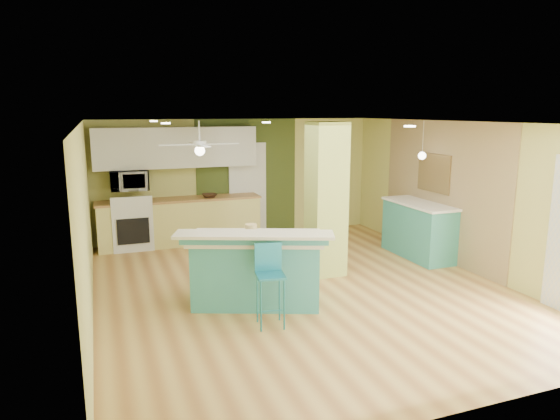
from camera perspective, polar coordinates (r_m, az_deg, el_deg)
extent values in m
cube|color=#A36D39|center=(7.78, 2.35, -8.84)|extent=(6.00, 7.00, 0.01)
cube|color=white|center=(7.30, 2.51, 9.97)|extent=(6.00, 7.00, 0.01)
cube|color=#C4C269|center=(10.72, -4.83, 3.64)|extent=(6.00, 0.01, 2.50)
cube|color=#C4C269|center=(4.52, 19.98, -7.78)|extent=(6.00, 0.01, 2.50)
cube|color=#C4C269|center=(6.89, -21.33, -1.42)|extent=(0.01, 7.00, 2.50)
cube|color=#C4C269|center=(9.02, 20.33, 1.52)|extent=(0.01, 7.00, 2.50)
cube|color=#8F7551|center=(9.47, 17.91, 2.11)|extent=(0.02, 3.40, 2.50)
cube|color=#3D4C1E|center=(10.75, -3.78, 3.68)|extent=(2.20, 0.02, 2.50)
cube|color=silver|center=(10.76, -3.72, 2.35)|extent=(0.82, 0.05, 2.00)
cube|color=#B0C059|center=(8.15, 5.29, 1.20)|extent=(0.55, 0.55, 2.50)
cube|color=#D7CE71|center=(10.29, -11.29, -1.38)|extent=(3.20, 0.60, 0.90)
cube|color=olive|center=(10.20, -11.39, 1.19)|extent=(3.25, 0.63, 0.04)
cube|color=silver|center=(10.20, -16.56, -1.76)|extent=(0.76, 0.64, 0.90)
cube|color=black|center=(9.88, -16.42, -2.34)|extent=(0.59, 0.02, 0.50)
cube|color=silver|center=(9.80, -16.62, 0.94)|extent=(0.76, 0.06, 0.18)
cube|color=silver|center=(10.19, -11.72, 7.01)|extent=(3.20, 0.34, 0.80)
imported|color=silver|center=(10.04, -16.85, 3.25)|extent=(0.70, 0.48, 0.39)
cylinder|color=white|center=(8.91, -9.22, 8.76)|extent=(0.03, 0.03, 0.40)
cylinder|color=white|center=(8.92, -9.18, 7.48)|extent=(0.24, 0.24, 0.10)
sphere|color=white|center=(8.93, -9.15, 6.71)|extent=(0.18, 0.18, 0.18)
cylinder|color=silver|center=(9.29, 16.03, 7.89)|extent=(0.01, 0.01, 0.62)
sphere|color=white|center=(9.31, 15.93, 5.99)|extent=(0.14, 0.14, 0.14)
cube|color=brown|center=(9.57, 17.18, 4.06)|extent=(0.03, 0.90, 0.70)
cube|color=teal|center=(7.07, -2.71, -7.00)|extent=(1.91, 1.43, 0.91)
cube|color=beige|center=(6.93, -2.75, -3.22)|extent=(2.05, 1.56, 0.05)
cube|color=teal|center=(6.52, -2.98, -3.34)|extent=(1.86, 0.84, 0.13)
cube|color=beige|center=(6.50, -2.99, -2.83)|extent=(2.09, 1.15, 0.04)
cylinder|color=teal|center=(6.19, -2.19, -10.98)|extent=(0.02, 0.02, 0.65)
cylinder|color=teal|center=(6.24, 0.49, -10.78)|extent=(0.02, 0.02, 0.65)
cylinder|color=teal|center=(6.46, -2.62, -10.02)|extent=(0.02, 0.02, 0.65)
cylinder|color=teal|center=(6.51, -0.05, -9.84)|extent=(0.02, 0.02, 0.65)
cube|color=teal|center=(6.23, -1.10, -7.49)|extent=(0.39, 0.39, 0.03)
cube|color=teal|center=(6.32, -1.37, -5.37)|extent=(0.35, 0.08, 0.36)
cube|color=teal|center=(9.58, 15.60, -2.30)|extent=(0.63, 1.52, 0.98)
cube|color=white|center=(9.48, 15.76, 0.70)|extent=(0.67, 1.58, 0.04)
imported|color=#322014|center=(10.21, -8.06, 1.64)|extent=(0.31, 0.31, 0.08)
cylinder|color=gold|center=(7.01, -3.35, -2.22)|extent=(0.17, 0.17, 0.15)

